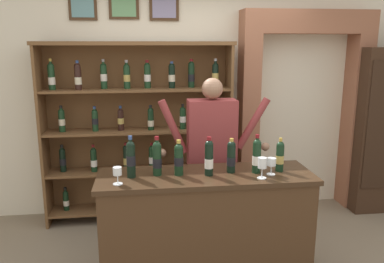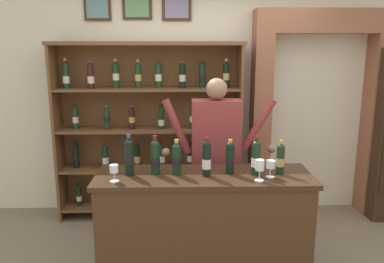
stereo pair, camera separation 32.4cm
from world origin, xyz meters
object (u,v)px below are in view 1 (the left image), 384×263
tasting_bottle_riserva (157,158)px  tasting_bottle_rosso (257,155)px  tasting_bottle_prosecco (231,156)px  tasting_counter (205,228)px  tasting_bottle_super_tuscan (209,157)px  wine_shelf (138,126)px  tasting_bottle_brunello (179,158)px  wine_glass_right (271,163)px  tasting_bottle_chianti (280,156)px  shopkeeper (212,146)px  wine_glass_left (262,164)px  wine_glass_spare (117,173)px  tasting_bottle_bianco (131,158)px

tasting_bottle_riserva → tasting_bottle_rosso: (0.81, -0.04, 0.00)m
tasting_bottle_prosecco → tasting_bottle_rosso: bearing=-9.6°
tasting_counter → tasting_bottle_super_tuscan: tasting_bottle_super_tuscan is taller
wine_shelf → tasting_bottle_super_tuscan: (0.57, -1.39, 0.01)m
tasting_bottle_brunello → tasting_bottle_super_tuscan: tasting_bottle_super_tuscan is taller
tasting_bottle_super_tuscan → tasting_bottle_riserva: bearing=172.4°
tasting_bottle_brunello → wine_glass_right: (0.74, -0.09, -0.04)m
tasting_bottle_brunello → tasting_bottle_chianti: (0.84, -0.01, -0.01)m
shopkeeper → tasting_bottle_riserva: bearing=-136.3°
tasting_bottle_chianti → wine_glass_left: size_ratio=1.68×
wine_glass_spare → tasting_bottle_rosso: bearing=6.9°
tasting_counter → tasting_bottle_rosso: tasting_bottle_rosso is taller
tasting_bottle_riserva → wine_glass_left: bearing=-12.6°
tasting_bottle_chianti → wine_glass_right: size_ratio=2.04×
tasting_bottle_super_tuscan → tasting_bottle_rosso: size_ratio=0.99×
tasting_bottle_bianco → tasting_bottle_super_tuscan: tasting_bottle_bianco is taller
wine_glass_right → tasting_bottle_prosecco: bearing=162.3°
tasting_bottle_prosecco → tasting_bottle_riserva: bearing=179.5°
tasting_bottle_riserva → tasting_bottle_chianti: (1.01, -0.03, -0.01)m
tasting_bottle_chianti → tasting_bottle_rosso: bearing=-176.6°
tasting_counter → tasting_bottle_brunello: 0.65m
tasting_bottle_prosecco → wine_glass_spare: (-0.91, -0.17, -0.04)m
tasting_bottle_bianco → tasting_bottle_brunello: bearing=0.6°
tasting_bottle_riserva → wine_glass_left: size_ratio=1.89×
tasting_bottle_bianco → tasting_bottle_super_tuscan: 0.62m
wine_glass_spare → wine_glass_left: 1.12m
wine_glass_left → tasting_bottle_brunello: bearing=165.7°
shopkeeper → tasting_bottle_brunello: 0.64m
tasting_bottle_super_tuscan → wine_glass_spare: bearing=-170.5°
wine_shelf → wine_glass_right: bearing=-53.2°
tasting_counter → wine_glass_right: 0.78m
tasting_bottle_super_tuscan → tasting_bottle_rosso: tasting_bottle_rosso is taller
tasting_bottle_super_tuscan → tasting_bottle_prosecco: 0.20m
tasting_bottle_riserva → wine_shelf: bearing=96.9°
wine_shelf → tasting_bottle_rosso: wine_shelf is taller
tasting_counter → tasting_bottle_brunello: size_ratio=6.03×
tasting_bottle_riserva → tasting_bottle_brunello: (0.17, -0.02, -0.01)m
tasting_bottle_bianco → tasting_bottle_riserva: tasting_bottle_bianco is taller
tasting_bottle_prosecco → tasting_bottle_rosso: tasting_bottle_rosso is taller
shopkeeper → tasting_bottle_rosso: bearing=-63.5°
tasting_bottle_bianco → tasting_bottle_super_tuscan: bearing=-3.0°
wine_shelf → tasting_bottle_bianco: bearing=-91.9°
shopkeeper → tasting_bottle_chianti: bearing=-48.5°
tasting_bottle_riserva → tasting_bottle_rosso: same height
wine_glass_right → wine_glass_spare: bearing=-176.7°
tasting_bottle_brunello → tasting_bottle_bianco: bearing=-179.4°
tasting_bottle_prosecco → tasting_bottle_bianco: bearing=-178.7°
tasting_bottle_bianco → tasting_bottle_super_tuscan: size_ratio=1.06×
wine_shelf → tasting_bottle_bianco: 1.35m
tasting_counter → tasting_bottle_rosso: size_ratio=5.48×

